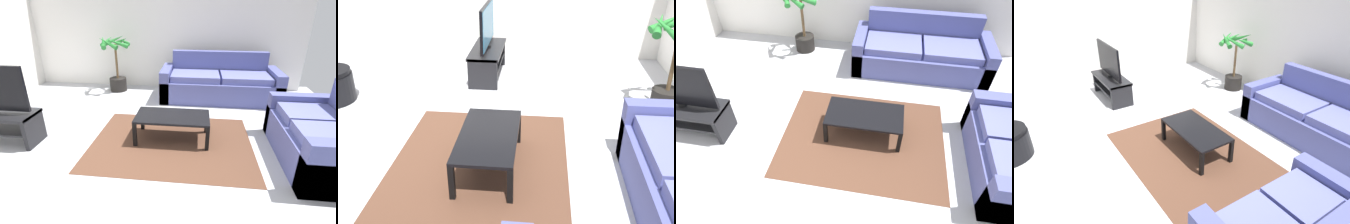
{
  "view_description": "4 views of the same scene",
  "coord_description": "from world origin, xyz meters",
  "views": [
    {
      "loc": [
        0.74,
        -2.54,
        1.79
      ],
      "look_at": [
        0.38,
        0.47,
        0.45
      ],
      "focal_mm": 26.38,
      "sensor_mm": 36.0,
      "label": 1
    },
    {
      "loc": [
        3.35,
        1.0,
        2.1
      ],
      "look_at": [
        0.26,
        0.69,
        0.51
      ],
      "focal_mm": 39.72,
      "sensor_mm": 36.0,
      "label": 2
    },
    {
      "loc": [
        0.63,
        -2.09,
        2.93
      ],
      "look_at": [
        0.19,
        0.36,
        0.53
      ],
      "focal_mm": 29.79,
      "sensor_mm": 36.0,
      "label": 3
    },
    {
      "loc": [
        3.12,
        -1.42,
        2.39
      ],
      "look_at": [
        0.25,
        0.44,
        0.57
      ],
      "focal_mm": 29.68,
      "sensor_mm": 36.0,
      "label": 4
    }
  ],
  "objects": [
    {
      "name": "couch_loveseat",
      "position": [
        2.28,
        0.25,
        0.3
      ],
      "size": [
        0.9,
        1.51,
        0.9
      ],
      "color": "#4C518C",
      "rests_on": "ground"
    },
    {
      "name": "area_rug",
      "position": [
        0.44,
        0.45,
        0.0
      ],
      "size": [
        2.2,
        1.7,
        0.01
      ],
      "primitive_type": "cube",
      "color": "#513323",
      "rests_on": "ground"
    },
    {
      "name": "ground_plane",
      "position": [
        0.0,
        0.0,
        0.0
      ],
      "size": [
        6.6,
        6.6,
        0.0
      ],
      "primitive_type": "plane",
      "color": "#B2B2B7"
    },
    {
      "name": "wall_back",
      "position": [
        0.0,
        3.0,
        1.35
      ],
      "size": [
        6.0,
        0.06,
        2.7
      ],
      "primitive_type": "cube",
      "color": "silver",
      "rests_on": "ground"
    },
    {
      "name": "coffee_table",
      "position": [
        0.44,
        0.55,
        0.32
      ],
      "size": [
        1.02,
        0.54,
        0.37
      ],
      "color": "black",
      "rests_on": "ground"
    },
    {
      "name": "potted_palm",
      "position": [
        -0.98,
        2.54,
        0.55
      ],
      "size": [
        0.68,
        0.69,
        1.2
      ],
      "color": "black",
      "rests_on": "ground"
    },
    {
      "name": "couch_main",
      "position": [
        1.19,
        2.28,
        0.3
      ],
      "size": [
        2.28,
        0.9,
        0.9
      ],
      "color": "#4C518C",
      "rests_on": "ground"
    }
  ]
}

